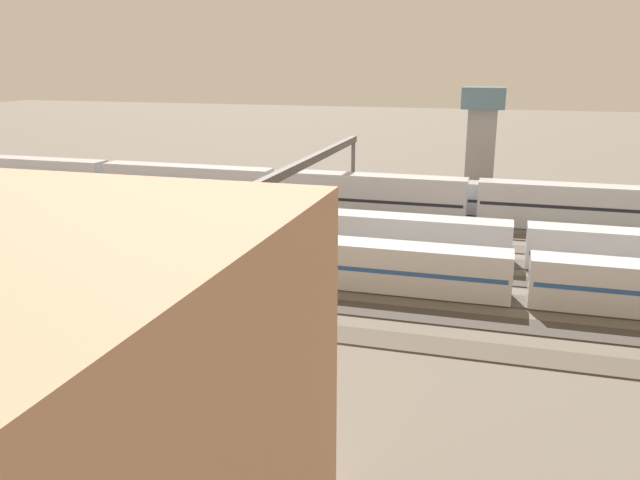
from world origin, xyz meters
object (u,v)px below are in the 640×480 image
object	(u,v)px
train_on_track_6	(210,251)
control_tower	(482,130)
train_on_track_4	(252,224)
train_on_track_1	(369,195)
train_on_track_0	(412,194)
signal_gantry	(301,171)

from	to	relation	value
train_on_track_6	control_tower	xyz separation A→B (m)	(-20.82, -47.12, 6.43)
train_on_track_6	train_on_track_4	distance (m)	10.00
train_on_track_1	train_on_track_0	bearing A→B (deg)	-131.22
train_on_track_0	control_tower	xyz separation A→B (m)	(-7.38, -17.12, 6.41)
train_on_track_4	signal_gantry	xyz separation A→B (m)	(-5.36, 0.00, 5.76)
signal_gantry	train_on_track_4	bearing A→B (deg)	0.00
signal_gantry	control_tower	xyz separation A→B (m)	(-15.52, -37.12, 0.69)
train_on_track_6	control_tower	distance (m)	51.91
train_on_track_0	control_tower	distance (m)	19.72
train_on_track_4	control_tower	distance (m)	43.07
train_on_track_1	signal_gantry	distance (m)	16.31
control_tower	train_on_track_0	bearing A→B (deg)	66.67
signal_gantry	train_on_track_1	bearing A→B (deg)	-104.05
train_on_track_1	train_on_track_4	size ratio (longest dim) A/B	0.86
train_on_track_1	control_tower	world-z (taller)	control_tower
train_on_track_1	control_tower	xyz separation A→B (m)	(-11.76, -22.12, 5.88)
signal_gantry	train_on_track_6	bearing A→B (deg)	62.08
train_on_track_0	train_on_track_6	xyz separation A→B (m)	(13.43, 30.00, -0.02)
train_on_track_0	control_tower	bearing A→B (deg)	-113.33
train_on_track_0	signal_gantry	size ratio (longest dim) A/B	2.01
control_tower	train_on_track_4	bearing A→B (deg)	60.64
train_on_track_0	train_on_track_6	size ratio (longest dim) A/B	0.65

